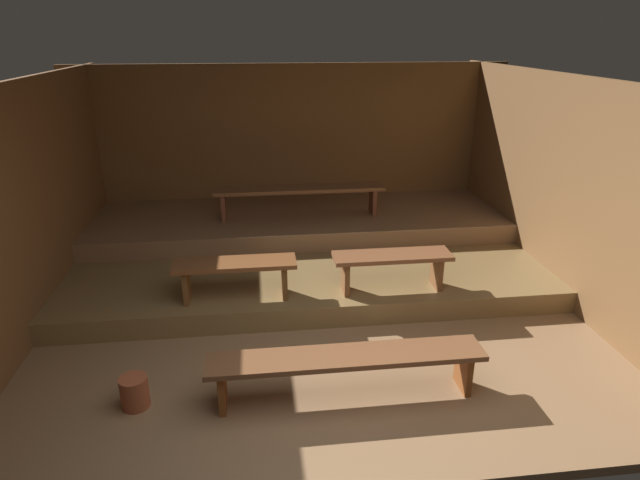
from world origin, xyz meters
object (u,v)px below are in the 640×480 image
at_px(bench_floor_center, 346,362).
at_px(bench_middle_center, 299,192).
at_px(bench_lower_right, 392,262).
at_px(pail_floor, 135,392).
at_px(bench_lower_left, 235,270).

bearing_deg(bench_floor_center, bench_middle_center, 91.66).
xyz_separation_m(bench_lower_right, bench_middle_center, (-0.79, 1.75, 0.25)).
height_order(bench_middle_center, pail_floor, bench_middle_center).
bearing_deg(pail_floor, bench_lower_right, 28.85).
distance_m(bench_lower_left, bench_lower_right, 1.57).
distance_m(bench_floor_center, bench_lower_right, 1.55).
xyz_separation_m(bench_lower_left, pail_floor, (-0.75, -1.28, -0.40)).
relative_size(bench_floor_center, pail_floor, 8.40).
xyz_separation_m(bench_lower_left, bench_middle_center, (0.78, 1.75, 0.25)).
xyz_separation_m(bench_middle_center, pail_floor, (-1.54, -3.03, -0.66)).
bearing_deg(pail_floor, bench_floor_center, -3.02).
xyz_separation_m(bench_lower_right, pail_floor, (-2.32, -1.28, -0.40)).
distance_m(bench_lower_left, pail_floor, 1.54).
relative_size(bench_floor_center, bench_middle_center, 0.99).
bearing_deg(bench_lower_left, pail_floor, -120.52).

